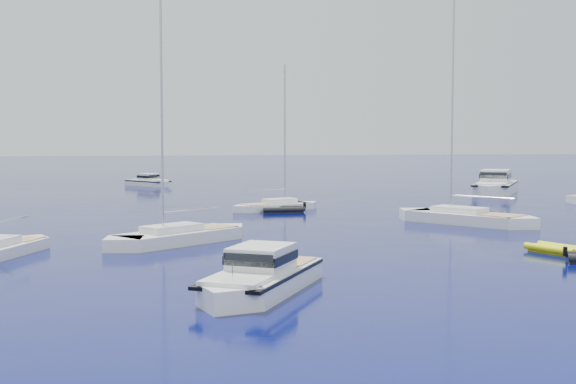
% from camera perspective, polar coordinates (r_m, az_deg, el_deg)
% --- Properties ---
extents(ground, '(400.00, 400.00, 0.00)m').
position_cam_1_polar(ground, '(36.92, 15.80, -5.74)').
color(ground, '#091055').
rests_on(ground, ground).
extents(motor_cruiser_near, '(6.69, 9.39, 2.40)m').
position_cam_1_polar(motor_cruiser_near, '(31.18, -2.08, -7.41)').
color(motor_cruiser_near, silver).
rests_on(motor_cruiser_near, ground).
extents(motor_cruiser_distant, '(9.41, 12.58, 3.24)m').
position_cam_1_polar(motor_cruiser_distant, '(85.71, 14.97, -0.10)').
color(motor_cruiser_distant, white).
rests_on(motor_cruiser_distant, ground).
extents(motor_cruiser_horizon, '(6.61, 7.05, 1.95)m').
position_cam_1_polar(motor_cruiser_horizon, '(96.50, -10.18, 0.45)').
color(motor_cruiser_horizon, silver).
rests_on(motor_cruiser_horizon, ground).
extents(sailboat_mid_r, '(9.71, 10.89, 17.07)m').
position_cam_1_polar(sailboat_mid_r, '(56.34, 12.88, -2.27)').
color(sailboat_mid_r, white).
rests_on(sailboat_mid_r, ground).
extents(sailboat_mid_l, '(10.17, 9.14, 16.00)m').
position_cam_1_polar(sailboat_mid_l, '(45.51, -8.09, -3.75)').
color(sailboat_mid_l, silver).
rests_on(sailboat_mid_l, ground).
extents(sailboat_centre, '(8.69, 5.50, 12.53)m').
position_cam_1_polar(sailboat_centre, '(64.49, -0.88, -1.35)').
color(sailboat_centre, white).
rests_on(sailboat_centre, ground).
extents(tender_yellow, '(2.98, 3.62, 0.95)m').
position_cam_1_polar(tender_yellow, '(43.62, 19.07, -4.29)').
color(tender_yellow, '#E7EF0E').
rests_on(tender_yellow, ground).
extents(tender_grey_far, '(3.72, 2.17, 0.95)m').
position_cam_1_polar(tender_grey_far, '(62.92, -0.39, -1.49)').
color(tender_grey_far, black).
rests_on(tender_grey_far, ground).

